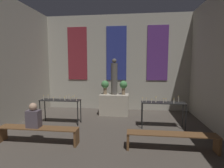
{
  "coord_description": "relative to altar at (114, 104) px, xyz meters",
  "views": [
    {
      "loc": [
        0.8,
        2.46,
        2.18
      ],
      "look_at": [
        0.0,
        9.1,
        1.43
      ],
      "focal_mm": 28.0,
      "sensor_mm": 36.0,
      "label": 1
    }
  ],
  "objects": [
    {
      "name": "candle_rack_right",
      "position": [
        1.83,
        -1.42,
        0.33
      ],
      "size": [
        1.48,
        0.42,
        1.1
      ],
      "color": "black",
      "rests_on": "ground_plane"
    },
    {
      "name": "pew_back_left",
      "position": [
        -1.79,
        -3.05,
        -0.11
      ],
      "size": [
        2.25,
        0.36,
        0.45
      ],
      "color": "brown",
      "rests_on": "ground_plane"
    },
    {
      "name": "flower_vase_right",
      "position": [
        0.4,
        0.0,
        0.84
      ],
      "size": [
        0.33,
        0.33,
        0.6
      ],
      "color": "#937A5B",
      "rests_on": "altar"
    },
    {
      "name": "wall_back",
      "position": [
        0.0,
        1.0,
        1.83
      ],
      "size": [
        7.07,
        0.16,
        4.51
      ],
      "color": "#B2AD9E",
      "rests_on": "ground_plane"
    },
    {
      "name": "candle_rack_left",
      "position": [
        -1.84,
        -1.42,
        0.33
      ],
      "size": [
        1.48,
        0.42,
        1.09
      ],
      "color": "black",
      "rests_on": "ground_plane"
    },
    {
      "name": "pew_back_right",
      "position": [
        1.79,
        -3.05,
        -0.11
      ],
      "size": [
        2.25,
        0.36,
        0.45
      ],
      "color": "brown",
      "rests_on": "ground_plane"
    },
    {
      "name": "flower_vase_left",
      "position": [
        -0.4,
        0.0,
        0.84
      ],
      "size": [
        0.33,
        0.33,
        0.6
      ],
      "color": "#937A5B",
      "rests_on": "altar"
    },
    {
      "name": "person_seated",
      "position": [
        -1.91,
        -3.05,
        0.3
      ],
      "size": [
        0.36,
        0.24,
        0.69
      ],
      "color": "#564C56",
      "rests_on": "pew_back_left"
    },
    {
      "name": "statue",
      "position": [
        0.0,
        0.0,
        1.17
      ],
      "size": [
        0.28,
        0.28,
        1.54
      ],
      "color": "#5B5651",
      "rests_on": "altar"
    },
    {
      "name": "altar",
      "position": [
        0.0,
        0.0,
        0.0
      ],
      "size": [
        1.23,
        0.69,
        0.89
      ],
      "color": "#BCB29E",
      "rests_on": "ground_plane"
    }
  ]
}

